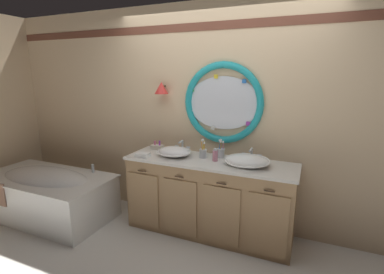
{
  "coord_description": "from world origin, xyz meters",
  "views": [
    {
      "loc": [
        1.01,
        -2.55,
        1.83
      ],
      "look_at": [
        -0.19,
        0.25,
        1.12
      ],
      "focal_mm": 26.42,
      "sensor_mm": 36.0,
      "label": 1
    }
  ],
  "objects_px": {
    "sink_basin_left": "(174,152)",
    "soap_dispenser": "(215,155)",
    "bathtub": "(47,192)",
    "toothbrush_holder_left": "(203,153)",
    "toiletry_basket": "(157,147)",
    "sink_basin_right": "(247,160)",
    "toothbrush_holder_right": "(221,152)",
    "folded_hand_towel": "(143,155)"
  },
  "relations": [
    {
      "from": "soap_dispenser",
      "to": "toothbrush_holder_right",
      "type": "bearing_deg",
      "value": 83.2
    },
    {
      "from": "folded_hand_towel",
      "to": "toiletry_basket",
      "type": "xyz_separation_m",
      "value": [
        -0.01,
        0.35,
        0.01
      ]
    },
    {
      "from": "bathtub",
      "to": "folded_hand_towel",
      "type": "height_order",
      "value": "folded_hand_towel"
    },
    {
      "from": "bathtub",
      "to": "soap_dispenser",
      "type": "relative_size",
      "value": 11.44
    },
    {
      "from": "toothbrush_holder_left",
      "to": "toothbrush_holder_right",
      "type": "relative_size",
      "value": 1.04
    },
    {
      "from": "bathtub",
      "to": "toiletry_basket",
      "type": "height_order",
      "value": "toiletry_basket"
    },
    {
      "from": "toiletry_basket",
      "to": "toothbrush_holder_right",
      "type": "bearing_deg",
      "value": -1.41
    },
    {
      "from": "sink_basin_left",
      "to": "toothbrush_holder_left",
      "type": "distance_m",
      "value": 0.33
    },
    {
      "from": "sink_basin_left",
      "to": "soap_dispenser",
      "type": "distance_m",
      "value": 0.49
    },
    {
      "from": "sink_basin_left",
      "to": "toiletry_basket",
      "type": "height_order",
      "value": "same"
    },
    {
      "from": "soap_dispenser",
      "to": "folded_hand_towel",
      "type": "xyz_separation_m",
      "value": [
        -0.82,
        -0.18,
        -0.04
      ]
    },
    {
      "from": "bathtub",
      "to": "sink_basin_left",
      "type": "distance_m",
      "value": 1.77
    },
    {
      "from": "soap_dispenser",
      "to": "folded_hand_towel",
      "type": "relative_size",
      "value": 0.93
    },
    {
      "from": "sink_basin_left",
      "to": "toiletry_basket",
      "type": "xyz_separation_m",
      "value": [
        -0.34,
        0.2,
        -0.03
      ]
    },
    {
      "from": "toothbrush_holder_left",
      "to": "bathtub",
      "type": "bearing_deg",
      "value": -164.87
    },
    {
      "from": "toiletry_basket",
      "to": "folded_hand_towel",
      "type": "bearing_deg",
      "value": -88.77
    },
    {
      "from": "sink_basin_left",
      "to": "sink_basin_right",
      "type": "height_order",
      "value": "same"
    },
    {
      "from": "bathtub",
      "to": "sink_basin_right",
      "type": "xyz_separation_m",
      "value": [
        2.46,
        0.44,
        0.6
      ]
    },
    {
      "from": "sink_basin_left",
      "to": "soap_dispenser",
      "type": "height_order",
      "value": "soap_dispenser"
    },
    {
      "from": "soap_dispenser",
      "to": "sink_basin_left",
      "type": "bearing_deg",
      "value": -176.88
    },
    {
      "from": "bathtub",
      "to": "folded_hand_towel",
      "type": "bearing_deg",
      "value": 12.69
    },
    {
      "from": "toiletry_basket",
      "to": "sink_basin_left",
      "type": "bearing_deg",
      "value": -30.24
    },
    {
      "from": "soap_dispenser",
      "to": "folded_hand_towel",
      "type": "height_order",
      "value": "soap_dispenser"
    },
    {
      "from": "soap_dispenser",
      "to": "toiletry_basket",
      "type": "distance_m",
      "value": 0.84
    },
    {
      "from": "soap_dispenser",
      "to": "sink_basin_right",
      "type": "bearing_deg",
      "value": -4.27
    },
    {
      "from": "toothbrush_holder_right",
      "to": "toiletry_basket",
      "type": "height_order",
      "value": "toothbrush_holder_right"
    },
    {
      "from": "toothbrush_holder_left",
      "to": "toiletry_basket",
      "type": "bearing_deg",
      "value": 170.42
    },
    {
      "from": "toothbrush_holder_right",
      "to": "toiletry_basket",
      "type": "bearing_deg",
      "value": 178.59
    },
    {
      "from": "toothbrush_holder_right",
      "to": "soap_dispenser",
      "type": "height_order",
      "value": "toothbrush_holder_right"
    },
    {
      "from": "bathtub",
      "to": "sink_basin_left",
      "type": "bearing_deg",
      "value": 15.23
    },
    {
      "from": "sink_basin_left",
      "to": "toothbrush_holder_right",
      "type": "distance_m",
      "value": 0.54
    },
    {
      "from": "sink_basin_right",
      "to": "folded_hand_towel",
      "type": "relative_size",
      "value": 3.0
    },
    {
      "from": "folded_hand_towel",
      "to": "sink_basin_right",
      "type": "bearing_deg",
      "value": 7.27
    },
    {
      "from": "sink_basin_left",
      "to": "soap_dispenser",
      "type": "relative_size",
      "value": 2.68
    },
    {
      "from": "toiletry_basket",
      "to": "sink_basin_right",
      "type": "bearing_deg",
      "value": -9.41
    },
    {
      "from": "toiletry_basket",
      "to": "toothbrush_holder_left",
      "type": "bearing_deg",
      "value": -9.58
    },
    {
      "from": "bathtub",
      "to": "toothbrush_holder_right",
      "type": "relative_size",
      "value": 7.98
    },
    {
      "from": "sink_basin_right",
      "to": "toothbrush_holder_right",
      "type": "height_order",
      "value": "toothbrush_holder_right"
    },
    {
      "from": "toothbrush_holder_left",
      "to": "toothbrush_holder_right",
      "type": "height_order",
      "value": "toothbrush_holder_left"
    },
    {
      "from": "folded_hand_towel",
      "to": "sink_basin_left",
      "type": "bearing_deg",
      "value": 24.52
    },
    {
      "from": "bathtub",
      "to": "folded_hand_towel",
      "type": "xyz_separation_m",
      "value": [
        1.28,
        0.29,
        0.56
      ]
    },
    {
      "from": "bathtub",
      "to": "toothbrush_holder_left",
      "type": "relative_size",
      "value": 7.67
    }
  ]
}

